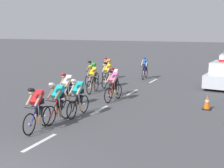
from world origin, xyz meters
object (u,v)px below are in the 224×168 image
at_px(cyclist_sixth, 114,81).
at_px(traffic_cone_near, 207,102).
at_px(cyclist_ninth, 92,72).
at_px(cyclist_eleventh, 145,68).
at_px(cyclist_lead, 37,108).
at_px(cyclist_third, 78,97).
at_px(cyclist_eighth, 107,74).
at_px(cyclist_fifth, 113,85).
at_px(cyclist_fourth, 67,89).
at_px(cyclist_second, 57,101).
at_px(cyclist_seventh, 93,78).
at_px(cyclist_tenth, 107,68).

distance_m(cyclist_sixth, traffic_cone_near, 4.77).
distance_m(cyclist_ninth, cyclist_eleventh, 4.23).
distance_m(cyclist_lead, cyclist_ninth, 8.48).
distance_m(cyclist_ninth, traffic_cone_near, 7.79).
relative_size(cyclist_lead, cyclist_third, 1.00).
distance_m(cyclist_lead, cyclist_eighth, 8.07).
bearing_deg(cyclist_fifth, cyclist_fourth, -131.36).
xyz_separation_m(cyclist_second, cyclist_eleventh, (-0.15, 10.71, 0.00)).
bearing_deg(cyclist_fourth, cyclist_second, -65.62).
relative_size(cyclist_lead, cyclist_fourth, 1.00).
relative_size(cyclist_lead, cyclist_second, 1.00).
distance_m(cyclist_lead, cyclist_fourth, 3.36).
xyz_separation_m(cyclist_lead, cyclist_eighth, (-1.14, 7.99, 0.00)).
distance_m(cyclist_seventh, cyclist_eighth, 1.76).
bearing_deg(cyclist_third, cyclist_second, -105.56).
xyz_separation_m(cyclist_sixth, cyclist_seventh, (-1.41, 0.33, 0.00)).
bearing_deg(cyclist_seventh, cyclist_sixth, -13.22).
relative_size(cyclist_second, cyclist_ninth, 1.00).
bearing_deg(traffic_cone_near, cyclist_tenth, 143.04).
relative_size(cyclist_third, cyclist_eighth, 1.00).
xyz_separation_m(cyclist_third, cyclist_fifth, (0.23, 2.90, 0.00)).
bearing_deg(cyclist_seventh, cyclist_fourth, -84.20).
height_order(cyclist_fourth, cyclist_seventh, same).
bearing_deg(cyclist_seventh, cyclist_lead, -79.14).
distance_m(cyclist_second, cyclist_sixth, 4.84).
distance_m(cyclist_seventh, cyclist_tenth, 4.58).
xyz_separation_m(cyclist_ninth, cyclist_eleventh, (2.22, 3.60, 0.00)).
bearing_deg(cyclist_sixth, cyclist_eighth, 123.00).
bearing_deg(cyclist_third, cyclist_seventh, 110.53).
bearing_deg(cyclist_tenth, traffic_cone_near, -36.96).
xyz_separation_m(cyclist_second, cyclist_third, (0.27, 0.98, 0.00)).
bearing_deg(cyclist_lead, cyclist_fourth, 105.37).
height_order(cyclist_eighth, cyclist_eleventh, same).
bearing_deg(cyclist_tenth, cyclist_fifth, -62.34).
bearing_deg(cyclist_tenth, cyclist_ninth, -87.16).
relative_size(cyclist_fifth, traffic_cone_near, 2.69).
height_order(cyclist_lead, cyclist_eleventh, same).
height_order(cyclist_lead, cyclist_ninth, same).
relative_size(cyclist_seventh, cyclist_eighth, 1.00).
bearing_deg(cyclist_second, cyclist_seventh, 104.04).
distance_m(cyclist_second, cyclist_seventh, 5.33).
distance_m(cyclist_sixth, cyclist_eleventh, 5.87).
height_order(cyclist_second, cyclist_ninth, same).
bearing_deg(cyclist_eighth, cyclist_sixth, -57.00).
distance_m(cyclist_second, traffic_cone_near, 6.34).
bearing_deg(cyclist_seventh, cyclist_third, -69.47).
relative_size(cyclist_second, cyclist_sixth, 1.00).
distance_m(cyclist_lead, cyclist_seventh, 6.34).
height_order(cyclist_ninth, cyclist_tenth, same).
xyz_separation_m(cyclist_sixth, cyclist_eighth, (-1.36, 2.09, 0.00)).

